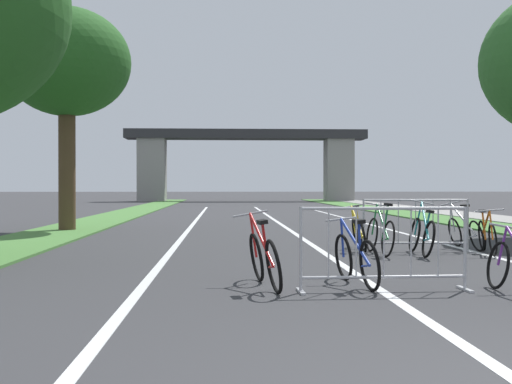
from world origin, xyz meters
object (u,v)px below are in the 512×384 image
(bicycle_orange_1, at_px, (487,235))
(bicycle_teal_7, at_px, (422,235))
(bicycle_red_0, at_px, (264,259))
(bicycle_silver_6, at_px, (465,231))
(crowd_barrier_nearest, at_px, (384,250))
(crowd_barrier_second, at_px, (416,226))
(bicycle_green_4, at_px, (380,234))
(bicycle_yellow_2, at_px, (359,233))
(tree_left_cypress_far, at_px, (67,64))
(bicycle_blue_3, at_px, (356,258))

(bicycle_orange_1, xyz_separation_m, bicycle_teal_7, (-1.35, -0.22, 0.02))
(bicycle_red_0, xyz_separation_m, bicycle_silver_6, (4.46, 4.81, -0.00))
(crowd_barrier_nearest, distance_m, crowd_barrier_second, 5.03)
(bicycle_red_0, height_order, bicycle_green_4, bicycle_green_4)
(bicycle_orange_1, bearing_deg, bicycle_green_4, 12.86)
(bicycle_yellow_2, bearing_deg, bicycle_red_0, -111.25)
(crowd_barrier_nearest, relative_size, bicycle_yellow_2, 1.31)
(bicycle_teal_7, bearing_deg, crowd_barrier_second, 87.56)
(bicycle_teal_7, bearing_deg, bicycle_green_4, 171.88)
(crowd_barrier_nearest, bearing_deg, bicycle_green_4, 76.74)
(bicycle_red_0, relative_size, bicycle_green_4, 1.01)
(crowd_barrier_nearest, bearing_deg, bicycle_yellow_2, 81.43)
(tree_left_cypress_far, distance_m, bicycle_red_0, 12.58)
(bicycle_orange_1, bearing_deg, crowd_barrier_nearest, 65.32)
(crowd_barrier_nearest, xyz_separation_m, bicycle_yellow_2, (0.77, 5.12, -0.16))
(bicycle_yellow_2, relative_size, bicycle_green_4, 0.96)
(crowd_barrier_nearest, height_order, bicycle_green_4, crowd_barrier_nearest)
(bicycle_yellow_2, distance_m, bicycle_silver_6, 2.23)
(bicycle_green_4, relative_size, bicycle_silver_6, 1.00)
(crowd_barrier_nearest, distance_m, bicycle_red_0, 1.51)
(crowd_barrier_nearest, bearing_deg, crowd_barrier_second, 68.77)
(bicycle_yellow_2, bearing_deg, bicycle_blue_3, -98.52)
(crowd_barrier_nearest, relative_size, bicycle_red_0, 1.24)
(bicycle_orange_1, xyz_separation_m, bicycle_blue_3, (-3.37, -3.86, 0.00))
(crowd_barrier_nearest, height_order, bicycle_teal_7, same)
(bicycle_yellow_2, bearing_deg, bicycle_green_4, -70.95)
(crowd_barrier_second, bearing_deg, bicycle_yellow_2, 157.76)
(crowd_barrier_second, relative_size, bicycle_red_0, 1.25)
(bicycle_yellow_2, xyz_separation_m, bicycle_green_4, (0.23, -0.86, 0.04))
(crowd_barrier_second, relative_size, bicycle_green_4, 1.26)
(bicycle_teal_7, bearing_deg, bicycle_blue_3, -115.42)
(bicycle_orange_1, bearing_deg, tree_left_cypress_far, -23.68)
(bicycle_teal_7, bearing_deg, bicycle_orange_1, 12.98)
(bicycle_yellow_2, relative_size, bicycle_teal_7, 0.93)
(bicycle_red_0, distance_m, bicycle_silver_6, 6.56)
(bicycle_yellow_2, bearing_deg, bicycle_silver_6, 5.36)
(bicycle_blue_3, relative_size, bicycle_silver_6, 0.96)
(crowd_barrier_nearest, height_order, bicycle_orange_1, crowd_barrier_nearest)
(bicycle_yellow_2, distance_m, bicycle_blue_3, 4.76)
(crowd_barrier_second, bearing_deg, bicycle_red_0, -127.21)
(tree_left_cypress_far, height_order, bicycle_green_4, tree_left_cypress_far)
(bicycle_silver_6, relative_size, bicycle_teal_7, 0.97)
(bicycle_blue_3, xyz_separation_m, bicycle_teal_7, (2.01, 3.63, 0.02))
(tree_left_cypress_far, xyz_separation_m, crowd_barrier_second, (8.33, -6.30, -4.32))
(crowd_barrier_nearest, height_order, bicycle_silver_6, crowd_barrier_nearest)
(tree_left_cypress_far, bearing_deg, bicycle_red_0, -64.60)
(tree_left_cypress_far, relative_size, bicycle_red_0, 3.75)
(bicycle_red_0, relative_size, bicycle_yellow_2, 1.05)
(bicycle_teal_7, bearing_deg, crowd_barrier_nearest, -109.63)
(bicycle_red_0, bearing_deg, bicycle_orange_1, 32.49)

